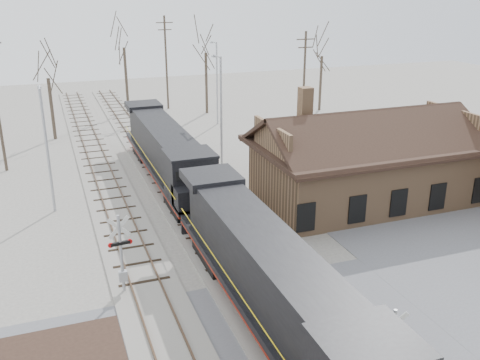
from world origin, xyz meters
The scene contains 18 objects.
ground centered at (0.00, 0.00, 0.00)m, with size 140.00×140.00×0.00m, color #A8A398.
road centered at (0.00, 0.00, 0.01)m, with size 60.00×9.00×0.03m, color #5E5E63.
track_main centered at (0.00, 15.00, 0.07)m, with size 3.40×90.00×0.24m.
track_siding centered at (-4.50, 15.00, 0.07)m, with size 3.40×90.00×0.24m.
depot centered at (11.99, 12.00, 2.41)m, with size 15.20×9.31×7.90m.
locomotive_lead centered at (0.00, -0.08, 2.31)m, with size 2.96×19.81×4.40m.
locomotive_trailing centered at (0.00, 20.00, 2.31)m, with size 2.96×19.81×4.16m.
crossbuck_near centered at (2.22, -4.99, 1.79)m, with size 1.04×0.44×3.79m.
crossbuck_far centered at (-5.59, 5.54, 1.93)m, with size 1.18×0.31×4.13m.
streetlight_a centered at (-8.36, 17.47, 4.63)m, with size 0.25×2.04×8.19m.
streetlight_b centered at (4.76, 21.58, 5.10)m, with size 0.25×2.04×9.13m.
streetlight_c centered at (9.23, 36.46, 4.87)m, with size 0.25×2.04×8.68m.
utility_pole_b centered at (5.97, 45.77, 5.70)m, with size 2.00×0.24×10.94m.
utility_pole_c centered at (17.12, 31.62, 5.18)m, with size 2.00×0.24×9.92m.
tree_b centered at (-7.59, 36.11, 6.89)m, with size 3.95×3.95×9.69m.
tree_c centered at (1.07, 45.45, 8.76)m, with size 5.02×5.02×12.29m.
tree_d centered at (9.74, 41.94, 8.11)m, with size 4.65×4.65×11.39m.
tree_e centered at (22.94, 38.69, 7.45)m, with size 4.27×4.27×10.47m.
Camera 1 is at (-8.14, -17.73, 14.14)m, focal length 40.00 mm.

